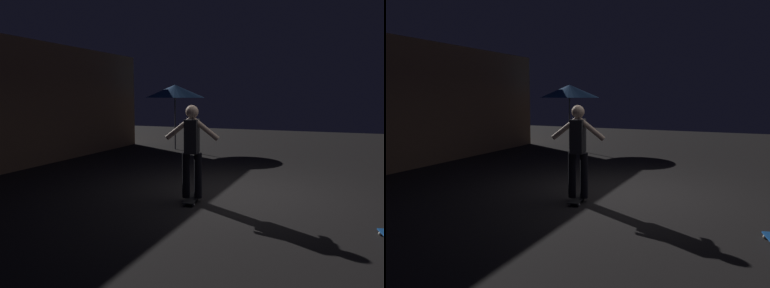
{
  "view_description": "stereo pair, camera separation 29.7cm",
  "coord_description": "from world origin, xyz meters",
  "views": [
    {
      "loc": [
        -6.98,
        -1.7,
        1.89
      ],
      "look_at": [
        -0.89,
        0.75,
        1.05
      ],
      "focal_mm": 34.7,
      "sensor_mm": 36.0,
      "label": 1
    },
    {
      "loc": [
        -6.86,
        -1.98,
        1.89
      ],
      "look_at": [
        -0.89,
        0.75,
        1.05
      ],
      "focal_mm": 34.7,
      "sensor_mm": 36.0,
      "label": 2
    }
  ],
  "objects": [
    {
      "name": "skateboard_ridden",
      "position": [
        -0.89,
        0.75,
        0.06
      ],
      "size": [
        0.8,
        0.35,
        0.07
      ],
      "color": "black",
      "rests_on": "ground_plane"
    },
    {
      "name": "patio_umbrella",
      "position": [
        5.07,
        3.81,
        2.07
      ],
      "size": [
        2.1,
        2.1,
        2.3
      ],
      "color": "slate",
      "rests_on": "ground_plane"
    },
    {
      "name": "ground_plane",
      "position": [
        0.0,
        0.0,
        0.0
      ],
      "size": [
        28.0,
        28.0,
        0.0
      ],
      "primitive_type": "plane",
      "color": "black"
    },
    {
      "name": "skater",
      "position": [
        -0.89,
        0.75,
        1.04
      ],
      "size": [
        0.41,
        0.98,
        1.67
      ],
      "color": "black",
      "rests_on": "skateboard_ridden"
    }
  ]
}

